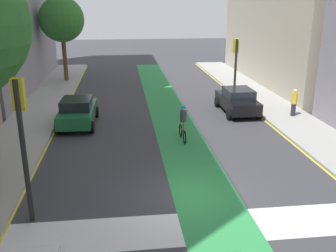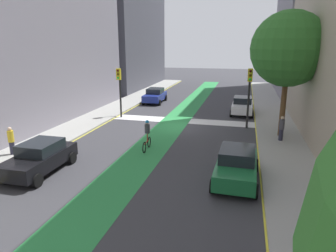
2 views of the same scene
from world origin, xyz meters
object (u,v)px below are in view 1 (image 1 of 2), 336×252
(traffic_signal_far_right, at_px, (236,58))
(car_black_right_far, at_px, (237,100))
(street_tree_far, at_px, (62,20))
(pedestrian_sidewalk_right_a, at_px, (294,102))
(car_green_left_far, at_px, (78,111))
(traffic_signal_near_left, at_px, (21,125))
(cyclist_in_lane, at_px, (183,122))

(traffic_signal_far_right, xyz_separation_m, car_black_right_far, (-0.69, -3.17, -2.18))
(traffic_signal_far_right, bearing_deg, street_tree_far, 147.45)
(traffic_signal_far_right, height_order, pedestrian_sidewalk_right_a, traffic_signal_far_right)
(car_green_left_far, distance_m, street_tree_far, 13.50)
(traffic_signal_far_right, distance_m, car_black_right_far, 3.91)
(traffic_signal_near_left, bearing_deg, cyclist_in_lane, 47.75)
(car_green_left_far, relative_size, pedestrian_sidewalk_right_a, 2.62)
(cyclist_in_lane, bearing_deg, traffic_signal_far_right, 57.97)
(traffic_signal_far_right, distance_m, street_tree_far, 15.08)
(car_green_left_far, relative_size, street_tree_far, 0.61)
(car_black_right_far, distance_m, pedestrian_sidewalk_right_a, 3.35)
(traffic_signal_far_right, relative_size, car_green_left_far, 1.00)
(car_black_right_far, relative_size, cyclist_in_lane, 2.27)
(car_green_left_far, height_order, street_tree_far, street_tree_far)
(traffic_signal_near_left, xyz_separation_m, car_black_right_far, (10.10, 11.12, -2.39))
(pedestrian_sidewalk_right_a, bearing_deg, car_black_right_far, 153.06)
(traffic_signal_far_right, distance_m, pedestrian_sidewalk_right_a, 5.59)
(car_black_right_far, height_order, cyclist_in_lane, cyclist_in_lane)
(traffic_signal_near_left, distance_m, pedestrian_sidewalk_right_a, 16.38)
(traffic_signal_near_left, relative_size, car_green_left_far, 1.07)
(car_green_left_far, distance_m, cyclist_in_lane, 6.35)
(traffic_signal_near_left, xyz_separation_m, traffic_signal_far_right, (10.79, 14.30, -0.20))
(traffic_signal_far_right, bearing_deg, car_black_right_far, -102.30)
(car_black_right_far, bearing_deg, car_green_left_far, -171.93)
(traffic_signal_near_left, distance_m, car_black_right_far, 15.21)
(traffic_signal_near_left, relative_size, traffic_signal_far_right, 1.07)
(car_black_right_far, distance_m, car_green_left_far, 9.72)
(cyclist_in_lane, bearing_deg, pedestrian_sidewalk_right_a, 23.24)
(traffic_signal_near_left, relative_size, street_tree_far, 0.66)
(street_tree_far, bearing_deg, pedestrian_sidewalk_right_a, -40.54)
(street_tree_far, bearing_deg, traffic_signal_near_left, -85.45)
(cyclist_in_lane, distance_m, street_tree_far, 18.07)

